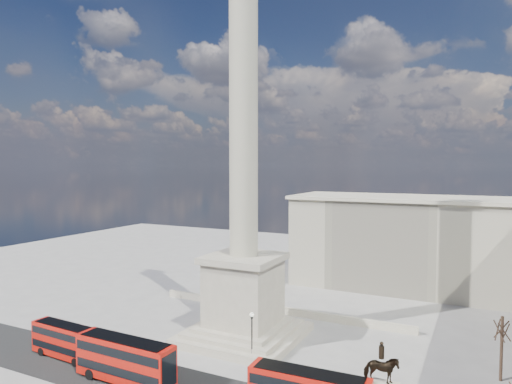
{
  "coord_description": "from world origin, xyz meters",
  "views": [
    {
      "loc": [
        27.11,
        -45.71,
        22.18
      ],
      "look_at": [
        2.79,
        2.9,
        19.03
      ],
      "focal_mm": 32.0,
      "sensor_mm": 36.0,
      "label": 1
    }
  ],
  "objects_px": {
    "red_bus_b": "(126,360)",
    "victorian_lamp": "(252,333)",
    "nelsons_column": "(244,239)",
    "red_bus_a": "(67,341)"
  },
  "relations": [
    {
      "from": "red_bus_b",
      "to": "victorian_lamp",
      "type": "height_order",
      "value": "victorian_lamp"
    },
    {
      "from": "nelsons_column",
      "to": "victorian_lamp",
      "type": "distance_m",
      "value": 12.02
    },
    {
      "from": "nelsons_column",
      "to": "red_bus_b",
      "type": "bearing_deg",
      "value": -107.38
    },
    {
      "from": "red_bus_b",
      "to": "victorian_lamp",
      "type": "bearing_deg",
      "value": 48.94
    },
    {
      "from": "red_bus_b",
      "to": "victorian_lamp",
      "type": "distance_m",
      "value": 13.79
    },
    {
      "from": "red_bus_a",
      "to": "red_bus_b",
      "type": "distance_m",
      "value": 10.37
    },
    {
      "from": "red_bus_b",
      "to": "red_bus_a",
      "type": "bearing_deg",
      "value": 172.45
    },
    {
      "from": "nelsons_column",
      "to": "red_bus_a",
      "type": "height_order",
      "value": "nelsons_column"
    },
    {
      "from": "red_bus_a",
      "to": "red_bus_b",
      "type": "bearing_deg",
      "value": -5.65
    },
    {
      "from": "nelsons_column",
      "to": "red_bus_b",
      "type": "distance_m",
      "value": 19.91
    }
  ]
}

